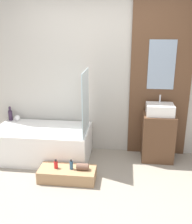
{
  "coord_description": "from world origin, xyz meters",
  "views": [
    {
      "loc": [
        0.38,
        -2.54,
        2.0
      ],
      "look_at": [
        0.0,
        0.68,
        0.95
      ],
      "focal_mm": 42.0,
      "sensor_mm": 36.0,
      "label": 1
    }
  ],
  "objects_px": {
    "wooden_step_bench": "(67,174)",
    "sink": "(160,109)",
    "vase_tall_dark": "(10,115)",
    "bottle_soap_primary": "(56,164)",
    "bathtub": "(43,143)",
    "vase_round_light": "(17,118)",
    "bottle_soap_secondary": "(71,165)"
  },
  "relations": [
    {
      "from": "vase_round_light",
      "to": "bottle_soap_primary",
      "type": "distance_m",
      "value": 1.3
    },
    {
      "from": "sink",
      "to": "vase_tall_dark",
      "type": "height_order",
      "value": "sink"
    },
    {
      "from": "bathtub",
      "to": "sink",
      "type": "bearing_deg",
      "value": 5.57
    },
    {
      "from": "bathtub",
      "to": "bottle_soap_secondary",
      "type": "xyz_separation_m",
      "value": [
        0.58,
        -0.59,
        -0.02
      ]
    },
    {
      "from": "sink",
      "to": "vase_round_light",
      "type": "bearing_deg",
      "value": 176.94
    },
    {
      "from": "vase_tall_dark",
      "to": "wooden_step_bench",
      "type": "bearing_deg",
      "value": -37.79
    },
    {
      "from": "vase_tall_dark",
      "to": "vase_round_light",
      "type": "distance_m",
      "value": 0.13
    },
    {
      "from": "bathtub",
      "to": "bottle_soap_primary",
      "type": "bearing_deg",
      "value": -58.41
    },
    {
      "from": "sink",
      "to": "vase_round_light",
      "type": "xyz_separation_m",
      "value": [
        -2.32,
        0.12,
        -0.27
      ]
    },
    {
      "from": "wooden_step_bench",
      "to": "bottle_soap_secondary",
      "type": "relative_size",
      "value": 5.56
    },
    {
      "from": "sink",
      "to": "bottle_soap_primary",
      "type": "distance_m",
      "value": 1.73
    },
    {
      "from": "vase_round_light",
      "to": "sink",
      "type": "bearing_deg",
      "value": -3.06
    },
    {
      "from": "vase_tall_dark",
      "to": "bottle_soap_primary",
      "type": "distance_m",
      "value": 1.4
    },
    {
      "from": "vase_tall_dark",
      "to": "bottle_soap_secondary",
      "type": "bearing_deg",
      "value": -36.44
    },
    {
      "from": "wooden_step_bench",
      "to": "sink",
      "type": "distance_m",
      "value": 1.66
    },
    {
      "from": "vase_round_light",
      "to": "bathtub",
      "type": "bearing_deg",
      "value": -29.66
    },
    {
      "from": "vase_tall_dark",
      "to": "bottle_soap_primary",
      "type": "relative_size",
      "value": 1.88
    },
    {
      "from": "sink",
      "to": "vase_round_light",
      "type": "relative_size",
      "value": 4.24
    },
    {
      "from": "sink",
      "to": "bottle_soap_secondary",
      "type": "bearing_deg",
      "value": -147.88
    },
    {
      "from": "wooden_step_bench",
      "to": "bottle_soap_secondary",
      "type": "distance_m",
      "value": 0.16
    },
    {
      "from": "bathtub",
      "to": "sink",
      "type": "xyz_separation_m",
      "value": [
        1.79,
        0.17,
        0.57
      ]
    },
    {
      "from": "bottle_soap_secondary",
      "to": "wooden_step_bench",
      "type": "bearing_deg",
      "value": 180.0
    },
    {
      "from": "wooden_step_bench",
      "to": "vase_tall_dark",
      "type": "distance_m",
      "value": 1.56
    },
    {
      "from": "wooden_step_bench",
      "to": "bottle_soap_primary",
      "type": "xyz_separation_m",
      "value": [
        -0.15,
        0.0,
        0.14
      ]
    },
    {
      "from": "wooden_step_bench",
      "to": "bottle_soap_secondary",
      "type": "height_order",
      "value": "bottle_soap_secondary"
    },
    {
      "from": "bathtub",
      "to": "vase_tall_dark",
      "type": "xyz_separation_m",
      "value": [
        -0.65,
        0.31,
        0.34
      ]
    },
    {
      "from": "vase_tall_dark",
      "to": "bottle_soap_primary",
      "type": "bearing_deg",
      "value": -41.8
    },
    {
      "from": "wooden_step_bench",
      "to": "vase_tall_dark",
      "type": "relative_size",
      "value": 3.27
    },
    {
      "from": "vase_tall_dark",
      "to": "vase_round_light",
      "type": "relative_size",
      "value": 2.47
    },
    {
      "from": "bottle_soap_primary",
      "to": "sink",
      "type": "bearing_deg",
      "value": 28.12
    },
    {
      "from": "vase_tall_dark",
      "to": "sink",
      "type": "bearing_deg",
      "value": -3.23
    },
    {
      "from": "sink",
      "to": "bottle_soap_primary",
      "type": "xyz_separation_m",
      "value": [
        -1.43,
        -0.77,
        -0.6
      ]
    }
  ]
}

